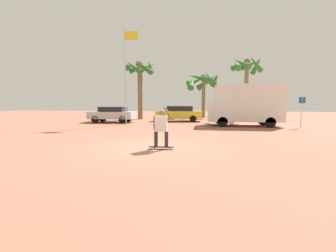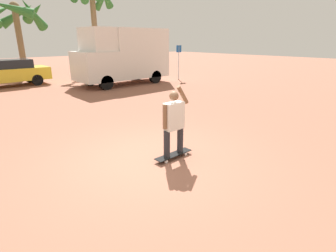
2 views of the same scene
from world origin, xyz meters
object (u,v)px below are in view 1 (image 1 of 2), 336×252
(palm_tree_near_van, at_px, (246,69))
(parked_car_silver, at_px, (112,114))
(person_skateboarder, at_px, (161,126))
(camper_van, at_px, (246,104))
(parked_car_yellow, at_px, (179,113))
(palm_tree_far_left, at_px, (140,73))
(flagpole, at_px, (126,70))
(skateboard, at_px, (161,147))
(palm_tree_center_background, at_px, (204,82))
(street_sign, at_px, (302,108))

(palm_tree_near_van, bearing_deg, parked_car_silver, -163.38)
(person_skateboarder, distance_m, camper_van, 10.89)
(parked_car_yellow, height_order, parked_car_silver, parked_car_yellow)
(parked_car_yellow, relative_size, palm_tree_far_left, 0.69)
(flagpole, bearing_deg, skateboard, -64.69)
(person_skateboarder, height_order, palm_tree_center_background, palm_tree_center_background)
(person_skateboarder, bearing_deg, flagpole, 115.31)
(palm_tree_near_van, bearing_deg, camper_van, -101.08)
(flagpole, bearing_deg, parked_car_yellow, 49.71)
(camper_van, xyz_separation_m, flagpole, (-9.27, -0.71, 2.68))
(palm_tree_center_background, bearing_deg, palm_tree_far_left, -152.79)
(palm_tree_far_left, bearing_deg, palm_tree_center_background, 27.21)
(parked_car_silver, height_order, palm_tree_near_van, palm_tree_near_van)
(palm_tree_center_background, bearing_deg, camper_van, -72.82)
(skateboard, height_order, street_sign, street_sign)
(palm_tree_center_background, distance_m, flagpole, 12.18)
(street_sign, bearing_deg, parked_car_yellow, 153.36)
(person_skateboarder, relative_size, parked_car_silver, 0.38)
(palm_tree_far_left, xyz_separation_m, flagpole, (0.68, -6.89, -0.68))
(parked_car_yellow, bearing_deg, street_sign, -26.64)
(camper_van, relative_size, street_sign, 2.48)
(parked_car_silver, distance_m, flagpole, 4.86)
(person_skateboarder, xyz_separation_m, palm_tree_center_background, (2.04, 19.36, 3.44))
(street_sign, bearing_deg, palm_tree_near_van, 113.07)
(camper_van, xyz_separation_m, palm_tree_near_van, (1.06, 5.42, 3.39))
(person_skateboarder, bearing_deg, palm_tree_near_van, 67.87)
(flagpole, relative_size, street_sign, 3.42)
(skateboard, xyz_separation_m, palm_tree_center_background, (2.04, 19.36, 4.26))
(camper_van, bearing_deg, parked_car_silver, 171.66)
(skateboard, relative_size, palm_tree_far_left, 0.15)
(parked_car_yellow, relative_size, street_sign, 2.02)
(skateboard, bearing_deg, person_skateboarder, 180.00)
(parked_car_yellow, height_order, palm_tree_near_van, palm_tree_near_van)
(parked_car_silver, xyz_separation_m, palm_tree_center_background, (8.46, 8.06, 3.56))
(skateboard, height_order, palm_tree_center_background, palm_tree_center_background)
(flagpole, bearing_deg, street_sign, -0.53)
(parked_car_yellow, bearing_deg, person_skateboarder, -88.26)
(skateboard, distance_m, palm_tree_far_left, 17.27)
(parked_car_yellow, xyz_separation_m, parked_car_silver, (-6.01, -2.10, -0.01))
(parked_car_silver, relative_size, palm_tree_center_background, 0.74)
(person_skateboarder, relative_size, camper_van, 0.28)
(skateboard, distance_m, palm_tree_center_background, 19.93)
(palm_tree_near_van, relative_size, palm_tree_far_left, 0.99)
(skateboard, bearing_deg, palm_tree_near_van, 67.87)
(skateboard, xyz_separation_m, parked_car_silver, (-6.42, 11.30, 0.70))
(camper_van, height_order, palm_tree_far_left, palm_tree_far_left)
(palm_tree_near_van, height_order, palm_tree_far_left, palm_tree_far_left)
(parked_car_silver, distance_m, palm_tree_near_van, 13.77)
(parked_car_yellow, relative_size, palm_tree_center_background, 0.81)
(parked_car_silver, xyz_separation_m, palm_tree_far_left, (1.53, 4.50, 4.29))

